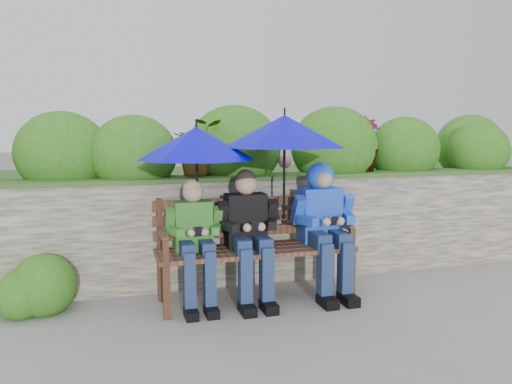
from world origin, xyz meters
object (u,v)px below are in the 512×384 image
object	(u,v)px
umbrella_right	(285,131)
boy_left	(195,236)
park_bench	(254,241)
boy_middle	(249,229)
umbrella_left	(197,143)
boy_right	(324,218)

from	to	relation	value
umbrella_right	boy_left	bearing A→B (deg)	-178.71
park_bench	boy_left	size ratio (longest dim) A/B	1.59
park_bench	umbrella_right	distance (m)	0.98
park_bench	boy_left	distance (m)	0.54
boy_middle	umbrella_left	world-z (taller)	umbrella_left
boy_left	boy_right	size ratio (longest dim) A/B	0.91
boy_middle	umbrella_right	world-z (taller)	umbrella_right
park_bench	boy_left	xyz separation A→B (m)	(-0.53, -0.07, 0.09)
umbrella_right	boy_middle	bearing A→B (deg)	-175.69
park_bench	umbrella_left	world-z (taller)	umbrella_left
boy_middle	boy_right	bearing A→B (deg)	0.73
boy_right	boy_left	bearing A→B (deg)	-179.90
boy_right	umbrella_left	distance (m)	1.30
boy_left	umbrella_left	size ratio (longest dim) A/B	1.10
boy_left	boy_right	distance (m)	1.16
boy_right	umbrella_right	distance (m)	0.85
boy_left	umbrella_left	distance (m)	0.76
boy_right	umbrella_right	xyz separation A→B (m)	(-0.37, 0.02, 0.76)
boy_right	umbrella_left	bearing A→B (deg)	177.63
boy_middle	umbrella_left	distance (m)	0.84
boy_right	umbrella_left	world-z (taller)	umbrella_left
umbrella_right	park_bench	bearing A→B (deg)	167.66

